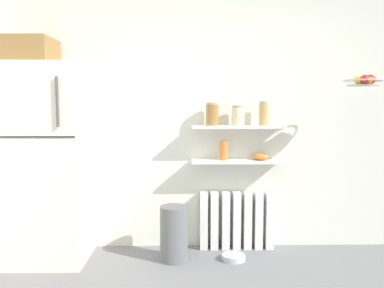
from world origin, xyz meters
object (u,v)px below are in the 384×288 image
at_px(refrigerator, 43,158).
at_px(storage_jar_1, 238,116).
at_px(radiator, 236,220).
at_px(shelf_bowl, 261,156).
at_px(storage_jar_0, 212,114).
at_px(pet_food_bowl, 234,257).
at_px(trash_bin, 174,234).
at_px(vase, 224,150).
at_px(storage_jar_2, 264,114).
at_px(hanging_fruit_basket, 364,81).

distance_m(refrigerator, storage_jar_1, 1.80).
xyz_separation_m(radiator, shelf_bowl, (0.22, -0.03, 0.63)).
xyz_separation_m(radiator, storage_jar_0, (-0.24, -0.03, 1.03)).
relative_size(radiator, pet_food_bowl, 3.33).
bearing_deg(trash_bin, radiator, 26.87).
height_order(storage_jar_0, pet_food_bowl, storage_jar_0).
xyz_separation_m(storage_jar_1, vase, (-0.13, 0.00, -0.33)).
relative_size(storage_jar_1, pet_food_bowl, 0.88).
bearing_deg(radiator, storage_jar_1, -90.00).
bearing_deg(pet_food_bowl, storage_jar_1, 77.30).
distance_m(refrigerator, pet_food_bowl, 1.91).
xyz_separation_m(storage_jar_2, hanging_fruit_basket, (0.79, -0.32, 0.28)).
distance_m(pet_food_bowl, hanging_fruit_basket, 1.91).
bearing_deg(hanging_fruit_basket, pet_food_bowl, 177.41).
xyz_separation_m(storage_jar_1, pet_food_bowl, (-0.06, -0.27, -1.26)).
distance_m(storage_jar_0, trash_bin, 1.15).
distance_m(refrigerator, storage_jar_2, 2.04).
bearing_deg(storage_jar_2, storage_jar_0, 180.00).
relative_size(storage_jar_2, vase, 1.21).
xyz_separation_m(refrigerator, vase, (1.62, 0.21, 0.04)).
bearing_deg(pet_food_bowl, storage_jar_2, 42.06).
xyz_separation_m(storage_jar_0, storage_jar_2, (0.48, 0.00, 0.00)).
bearing_deg(storage_jar_0, storage_jar_1, 0.00).
bearing_deg(radiator, pet_food_bowl, -101.49).
bearing_deg(shelf_bowl, trash_bin, -161.61).
bearing_deg(trash_bin, storage_jar_2, 18.00).
bearing_deg(storage_jar_0, refrigerator, -172.13).
bearing_deg(storage_jar_2, hanging_fruit_basket, -22.19).
height_order(storage_jar_0, vase, storage_jar_0).
bearing_deg(storage_jar_1, radiator, 90.00).
bearing_deg(pet_food_bowl, storage_jar_0, 123.32).
height_order(storage_jar_0, hanging_fruit_basket, hanging_fruit_basket).
distance_m(refrigerator, vase, 1.63).
distance_m(radiator, storage_jar_1, 1.01).
bearing_deg(shelf_bowl, vase, 180.00).
height_order(vase, shelf_bowl, vase).
distance_m(storage_jar_1, pet_food_bowl, 1.29).
xyz_separation_m(vase, trash_bin, (-0.46, -0.27, -0.71)).
bearing_deg(trash_bin, shelf_bowl, 18.39).
relative_size(vase, shelf_bowl, 1.25).
relative_size(refrigerator, hanging_fruit_basket, 6.03).
bearing_deg(radiator, hanging_fruit_basket, -18.86).
relative_size(storage_jar_0, vase, 1.15).
xyz_separation_m(refrigerator, storage_jar_2, (1.99, 0.21, 0.39)).
xyz_separation_m(radiator, storage_jar_2, (0.24, -0.03, 1.03)).
bearing_deg(radiator, vase, -167.31).
bearing_deg(storage_jar_2, shelf_bowl, 180.00).
bearing_deg(storage_jar_2, storage_jar_1, 180.00).
height_order(radiator, trash_bin, radiator).
height_order(radiator, storage_jar_0, storage_jar_0).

